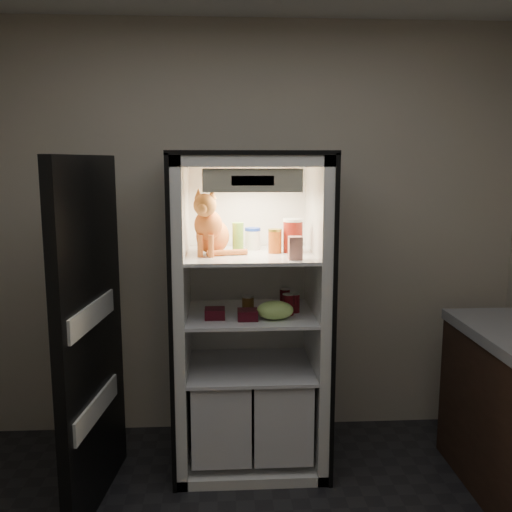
{
  "coord_description": "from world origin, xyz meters",
  "views": [
    {
      "loc": [
        -0.16,
        -1.93,
        1.83
      ],
      "look_at": [
        0.03,
        1.32,
        1.28
      ],
      "focal_mm": 40.0,
      "sensor_mm": 36.0,
      "label": 1
    }
  ],
  "objects_px": {
    "soda_can_c": "(288,304)",
    "soda_can_b": "(295,303)",
    "cream_carton": "(295,248)",
    "pepper_jar": "(293,236)",
    "soda_can_a": "(285,298)",
    "berry_box_left": "(215,313)",
    "berry_box_right": "(248,315)",
    "tabby_cat": "(211,229)",
    "mayo_tub": "(253,239)",
    "condiment_jar": "(248,303)",
    "refrigerator": "(250,333)",
    "salsa_jar": "(275,241)",
    "grape_bag": "(275,310)",
    "parmesan_shaker": "(238,237)"
  },
  "relations": [
    {
      "from": "pepper_jar",
      "to": "soda_can_a",
      "type": "bearing_deg",
      "value": 120.1
    },
    {
      "from": "condiment_jar",
      "to": "salsa_jar",
      "type": "bearing_deg",
      "value": -0.42
    },
    {
      "from": "mayo_tub",
      "to": "soda_can_a",
      "type": "relative_size",
      "value": 1.14
    },
    {
      "from": "pepper_jar",
      "to": "cream_carton",
      "type": "distance_m",
      "value": 0.25
    },
    {
      "from": "cream_carton",
      "to": "berry_box_right",
      "type": "relative_size",
      "value": 1.12
    },
    {
      "from": "tabby_cat",
      "to": "berry_box_right",
      "type": "height_order",
      "value": "tabby_cat"
    },
    {
      "from": "soda_can_a",
      "to": "soda_can_b",
      "type": "distance_m",
      "value": 0.12
    },
    {
      "from": "tabby_cat",
      "to": "soda_can_c",
      "type": "height_order",
      "value": "tabby_cat"
    },
    {
      "from": "parmesan_shaker",
      "to": "soda_can_c",
      "type": "distance_m",
      "value": 0.49
    },
    {
      "from": "tabby_cat",
      "to": "soda_can_b",
      "type": "relative_size",
      "value": 3.45
    },
    {
      "from": "tabby_cat",
      "to": "soda_can_b",
      "type": "bearing_deg",
      "value": 12.1
    },
    {
      "from": "parmesan_shaker",
      "to": "berry_box_right",
      "type": "xyz_separation_m",
      "value": [
        0.05,
        -0.22,
        -0.41
      ]
    },
    {
      "from": "pepper_jar",
      "to": "berry_box_left",
      "type": "relative_size",
      "value": 1.74
    },
    {
      "from": "condiment_jar",
      "to": "soda_can_a",
      "type": "bearing_deg",
      "value": 20.18
    },
    {
      "from": "salsa_jar",
      "to": "grape_bag",
      "type": "distance_m",
      "value": 0.41
    },
    {
      "from": "salsa_jar",
      "to": "condiment_jar",
      "type": "bearing_deg",
      "value": 179.58
    },
    {
      "from": "salsa_jar",
      "to": "berry_box_left",
      "type": "distance_m",
      "value": 0.54
    },
    {
      "from": "tabby_cat",
      "to": "soda_can_c",
      "type": "distance_m",
      "value": 0.62
    },
    {
      "from": "soda_can_b",
      "to": "berry_box_right",
      "type": "bearing_deg",
      "value": -154.12
    },
    {
      "from": "cream_carton",
      "to": "soda_can_a",
      "type": "bearing_deg",
      "value": 93.8
    },
    {
      "from": "refrigerator",
      "to": "salsa_jar",
      "type": "relative_size",
      "value": 13.38
    },
    {
      "from": "soda_can_c",
      "to": "soda_can_b",
      "type": "bearing_deg",
      "value": 48.19
    },
    {
      "from": "soda_can_a",
      "to": "salsa_jar",
      "type": "bearing_deg",
      "value": -129.63
    },
    {
      "from": "salsa_jar",
      "to": "soda_can_a",
      "type": "xyz_separation_m",
      "value": [
        0.07,
        0.08,
        -0.36
      ]
    },
    {
      "from": "soda_can_c",
      "to": "berry_box_right",
      "type": "xyz_separation_m",
      "value": [
        -0.24,
        -0.09,
        -0.03
      ]
    },
    {
      "from": "pepper_jar",
      "to": "soda_can_c",
      "type": "bearing_deg",
      "value": -109.31
    },
    {
      "from": "berry_box_right",
      "to": "soda_can_c",
      "type": "bearing_deg",
      "value": 20.28
    },
    {
      "from": "mayo_tub",
      "to": "cream_carton",
      "type": "xyz_separation_m",
      "value": [
        0.21,
        -0.36,
        -0.0
      ]
    },
    {
      "from": "tabby_cat",
      "to": "cream_carton",
      "type": "height_order",
      "value": "tabby_cat"
    },
    {
      "from": "mayo_tub",
      "to": "pepper_jar",
      "type": "height_order",
      "value": "pepper_jar"
    },
    {
      "from": "tabby_cat",
      "to": "mayo_tub",
      "type": "xyz_separation_m",
      "value": [
        0.25,
        0.16,
        -0.08
      ]
    },
    {
      "from": "cream_carton",
      "to": "soda_can_c",
      "type": "bearing_deg",
      "value": 97.78
    },
    {
      "from": "grape_bag",
      "to": "berry_box_left",
      "type": "xyz_separation_m",
      "value": [
        -0.34,
        0.04,
        -0.02
      ]
    },
    {
      "from": "soda_can_b",
      "to": "mayo_tub",
      "type": "bearing_deg",
      "value": 143.74
    },
    {
      "from": "grape_bag",
      "to": "soda_can_a",
      "type": "bearing_deg",
      "value": 71.95
    },
    {
      "from": "cream_carton",
      "to": "soda_can_b",
      "type": "bearing_deg",
      "value": 82.65
    },
    {
      "from": "mayo_tub",
      "to": "soda_can_c",
      "type": "height_order",
      "value": "mayo_tub"
    },
    {
      "from": "tabby_cat",
      "to": "condiment_jar",
      "type": "xyz_separation_m",
      "value": [
        0.21,
        0.02,
        -0.45
      ]
    },
    {
      "from": "pepper_jar",
      "to": "grape_bag",
      "type": "relative_size",
      "value": 0.94
    },
    {
      "from": "cream_carton",
      "to": "soda_can_b",
      "type": "distance_m",
      "value": 0.4
    },
    {
      "from": "condiment_jar",
      "to": "soda_can_c",
      "type": "bearing_deg",
      "value": -19.55
    },
    {
      "from": "mayo_tub",
      "to": "soda_can_c",
      "type": "xyz_separation_m",
      "value": [
        0.19,
        -0.22,
        -0.36
      ]
    },
    {
      "from": "refrigerator",
      "to": "berry_box_right",
      "type": "height_order",
      "value": "refrigerator"
    },
    {
      "from": "refrigerator",
      "to": "mayo_tub",
      "type": "height_order",
      "value": "refrigerator"
    },
    {
      "from": "soda_can_c",
      "to": "soda_can_a",
      "type": "bearing_deg",
      "value": 90.38
    },
    {
      "from": "soda_can_a",
      "to": "berry_box_left",
      "type": "height_order",
      "value": "soda_can_a"
    },
    {
      "from": "pepper_jar",
      "to": "cream_carton",
      "type": "height_order",
      "value": "pepper_jar"
    },
    {
      "from": "cream_carton",
      "to": "grape_bag",
      "type": "bearing_deg",
      "value": 153.91
    },
    {
      "from": "soda_can_a",
      "to": "berry_box_right",
      "type": "distance_m",
      "value": 0.35
    },
    {
      "from": "refrigerator",
      "to": "grape_bag",
      "type": "height_order",
      "value": "refrigerator"
    }
  ]
}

